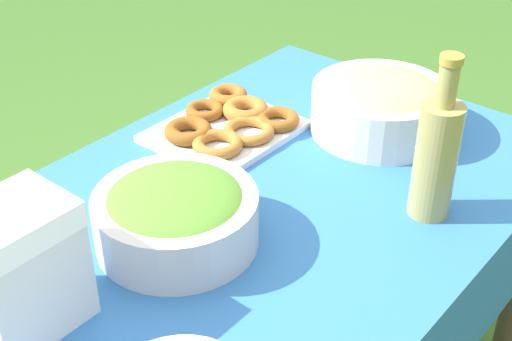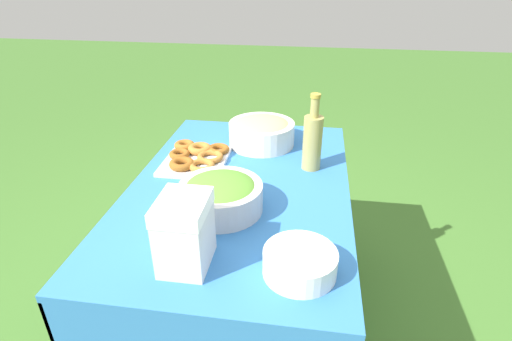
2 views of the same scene
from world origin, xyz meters
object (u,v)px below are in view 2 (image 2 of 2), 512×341
object	(u,v)px
salad_bowl	(221,194)
donut_platter	(197,157)
plate_stack	(300,263)
olive_oil_bottle	(313,140)
pasta_bowl	(262,131)
cooler_box	(185,232)

from	to	relation	value
salad_bowl	donut_platter	bearing A→B (deg)	28.38
donut_platter	plate_stack	bearing A→B (deg)	-142.94
plate_stack	olive_oil_bottle	size ratio (longest dim) A/B	0.65
donut_platter	plate_stack	distance (m)	0.80
plate_stack	olive_oil_bottle	world-z (taller)	olive_oil_bottle
pasta_bowl	donut_platter	distance (m)	0.34
plate_stack	olive_oil_bottle	xyz separation A→B (m)	(0.65, -0.01, 0.09)
pasta_bowl	olive_oil_bottle	world-z (taller)	olive_oil_bottle
salad_bowl	pasta_bowl	world-z (taller)	pasta_bowl
salad_bowl	olive_oil_bottle	distance (m)	0.48
pasta_bowl	plate_stack	bearing A→B (deg)	-165.38
donut_platter	cooler_box	xyz separation A→B (m)	(-0.64, -0.16, 0.09)
salad_bowl	olive_oil_bottle	world-z (taller)	olive_oil_bottle
plate_stack	cooler_box	world-z (taller)	cooler_box
cooler_box	salad_bowl	bearing A→B (deg)	-6.90
pasta_bowl	plate_stack	distance (m)	0.89
donut_platter	olive_oil_bottle	size ratio (longest dim) A/B	0.98
pasta_bowl	cooler_box	bearing A→B (deg)	173.45
salad_bowl	pasta_bowl	xyz separation A→B (m)	(0.58, -0.06, 0.01)
salad_bowl	cooler_box	world-z (taller)	cooler_box
olive_oil_bottle	cooler_box	bearing A→B (deg)	152.74
olive_oil_bottle	cooler_box	xyz separation A→B (m)	(-0.66, 0.34, -0.02)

